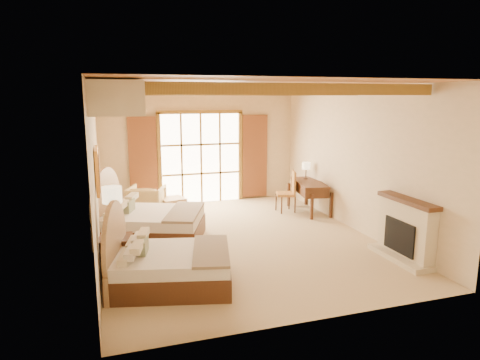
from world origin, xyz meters
name	(u,v)px	position (x,y,z in m)	size (l,w,h in m)	color
floor	(238,239)	(0.00, 0.00, 0.00)	(7.00, 7.00, 0.00)	#CAB385
wall_back	(200,146)	(0.00, 3.50, 1.60)	(5.50, 5.50, 0.00)	beige
wall_left	(96,172)	(-2.75, 0.00, 1.60)	(7.00, 7.00, 0.00)	beige
wall_right	(355,159)	(2.75, 0.00, 1.60)	(7.00, 7.00, 0.00)	beige
ceiling	(237,85)	(0.00, 0.00, 3.20)	(7.00, 7.00, 0.00)	#B37036
ceiling_beams	(237,91)	(0.00, 0.00, 3.08)	(5.39, 4.60, 0.18)	olive
french_doors	(201,159)	(0.00, 3.44, 1.25)	(3.95, 0.08, 2.60)	white
fireplace	(405,233)	(2.60, -2.00, 0.51)	(0.46, 1.40, 1.16)	beige
painting	(98,170)	(-2.70, -0.75, 1.75)	(0.06, 0.95, 0.75)	gold
canopy_valance	(115,98)	(-2.40, -2.00, 2.95)	(0.70, 1.40, 0.45)	beige
bed_near	(163,264)	(-1.80, -1.81, 0.37)	(2.16, 1.79, 1.22)	#4B2A16
bed_far	(145,222)	(-1.86, 0.51, 0.40)	(2.55, 2.15, 1.34)	#4B2A16
nightstand	(116,255)	(-2.49, -1.03, 0.32)	(0.53, 0.53, 0.64)	#4B2A16
floor_lamp	(112,200)	(-2.50, -1.08, 1.29)	(0.32, 0.32, 1.52)	#3E281B
armchair	(147,201)	(-1.64, 2.38, 0.39)	(0.83, 0.86, 0.78)	tan
ottoman	(173,206)	(-0.99, 2.44, 0.21)	(0.57, 0.57, 0.42)	tan
desk	(309,196)	(2.44, 1.56, 0.43)	(0.90, 1.57, 0.80)	#4B2A16
desk_chair	(286,199)	(1.89, 1.75, 0.33)	(0.60, 0.59, 1.07)	#B36E36
desk_lamp	(306,166)	(2.54, 1.96, 1.13)	(0.22, 0.22, 0.44)	#3E281B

